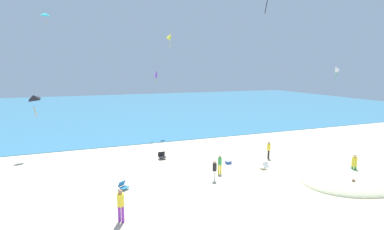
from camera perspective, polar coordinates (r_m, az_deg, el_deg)
The scene contains 18 objects.
ground_plane at distance 22.54m, azimuth -2.36°, elevation -10.61°, with size 120.00×120.00×0.00m, color beige.
ocean_water at distance 59.44m, azimuth -14.12°, elevation 1.43°, with size 120.00×60.00×0.05m, color teal.
dune_mound at distance 23.38m, azimuth 29.47°, elevation -11.08°, with size 8.06×5.64×1.35m, color beige.
beach_chair_far_left at distance 23.09m, azimuth 14.07°, elevation -9.69°, with size 0.63×0.68×0.60m.
beach_chair_near_camera at distance 19.46m, azimuth -13.39°, elevation -13.34°, with size 0.75×0.77×0.54m.
beach_chair_mid_beach at distance 25.05m, azimuth -5.94°, elevation -7.95°, with size 0.62×0.65×0.60m.
cooler_box at distance 23.92m, azimuth 7.17°, elevation -9.16°, with size 0.42×0.40×0.27m.
person_1 at distance 20.15m, azimuth 4.46°, elevation -10.57°, with size 0.39×0.39×1.42m.
person_2 at distance 25.66m, azimuth 14.84°, elevation -6.46°, with size 0.38×0.38×1.48m.
person_3 at distance 15.41m, azimuth -13.85°, elevation -16.51°, with size 0.47×0.47×1.71m.
person_4 at distance 21.48m, azimuth 29.01°, elevation -12.04°, with size 0.40×0.60×0.70m.
person_5 at distance 21.44m, azimuth 5.48°, elevation -9.39°, with size 0.39×0.39×1.41m.
person_7 at distance 23.39m, azimuth 29.25°, elevation -8.46°, with size 0.48×0.48×1.74m.
kite_yellow at distance 34.96m, azimuth -4.38°, elevation 15.16°, with size 0.93×0.69×1.74m.
kite_white at distance 27.04m, azimuth 26.51°, elevation 8.14°, with size 0.59×0.44×1.28m.
kite_purple at distance 32.38m, azimuth -7.05°, elevation 7.75°, with size 0.48×0.81×1.40m.
kite_black at distance 16.08m, azimuth -28.73°, elevation 3.02°, with size 0.82×0.83×1.12m.
kite_teal at distance 31.17m, azimuth -26.91°, elevation 17.26°, with size 0.90×0.84×1.07m.
Camera 1 is at (-6.65, -10.16, 7.55)m, focal length 27.14 mm.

